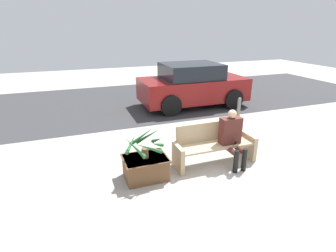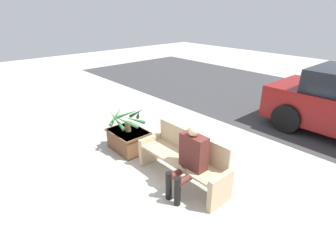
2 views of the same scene
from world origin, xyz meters
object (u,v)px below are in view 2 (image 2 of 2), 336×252
Objects in this scene: person_seated at (190,158)px; potted_plant at (128,118)px; planter_box at (129,139)px; bench at (184,159)px.

potted_plant is at bearing 177.55° from person_seated.
person_seated is 1.42× the size of planter_box.
person_seated reaches higher than bench.
potted_plant reaches higher than bench.
planter_box is 1.06× the size of potted_plant.
bench is 2.12× the size of planter_box.
person_seated is 1.87m from potted_plant.
potted_plant reaches higher than planter_box.
bench is 1.49× the size of person_seated.
person_seated is at bearing -2.45° from potted_plant.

